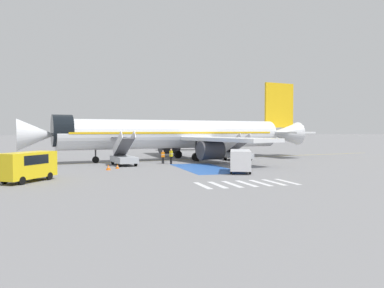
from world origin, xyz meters
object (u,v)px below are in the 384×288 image
airliner (181,134)px  traffic_cone_2 (108,167)px  boarding_stairs_forward (124,157)px  service_van_1 (240,159)px  ground_crew_0 (163,156)px  service_van_0 (28,164)px  fuel_tanker (181,142)px  traffic_cone_0 (117,166)px  boarding_stairs_aft (237,153)px  traffic_cone_1 (38,165)px  ground_crew_1 (171,155)px

airliner → traffic_cone_2: (-10.77, -10.91, -3.30)m
boarding_stairs_forward → airliner: bearing=25.5°
service_van_1 → ground_crew_0: service_van_1 is taller
service_van_0 → ground_crew_0: service_van_0 is taller
fuel_tanker → traffic_cone_0: (-16.63, -34.74, -1.45)m
service_van_1 → ground_crew_0: 12.78m
traffic_cone_0 → boarding_stairs_aft: bearing=20.3°
airliner → boarding_stairs_aft: size_ratio=7.69×
service_van_0 → service_van_1: size_ratio=0.97×
boarding_stairs_forward → service_van_0: bearing=-135.7°
fuel_tanker → service_van_1: 42.29m
airliner → traffic_cone_1: size_ratio=62.05×
boarding_stairs_aft → service_van_1: boarding_stairs_aft is taller
service_van_1 → ground_crew_0: size_ratio=3.16×
ground_crew_0 → ground_crew_1: bearing=134.5°
airliner → ground_crew_0: 6.90m
traffic_cone_2 → boarding_stairs_forward: bearing=66.6°
airliner → ground_crew_0: (-3.69, -5.20, -2.64)m
ground_crew_0 → traffic_cone_2: ground_crew_0 is taller
boarding_stairs_forward → ground_crew_1: 5.74m
traffic_cone_2 → airliner: bearing=45.4°
ground_crew_1 → traffic_cone_0: size_ratio=4.03×
airliner → service_van_0: 25.35m
airliner → service_van_0: airliner is taller
service_van_1 → ground_crew_0: (-5.19, 11.67, -0.36)m
service_van_1 → traffic_cone_2: service_van_1 is taller
boarding_stairs_forward → ground_crew_0: boarding_stairs_forward is taller
airliner → traffic_cone_0: 14.11m
airliner → traffic_cone_0: size_ratio=90.30×
ground_crew_0 → traffic_cone_2: 9.12m
airliner → fuel_tanker: size_ratio=4.18×
fuel_tanker → traffic_cone_2: fuel_tanker is taller
airliner → service_van_0: (-17.66, -18.06, -2.17)m
ground_crew_1 → traffic_cone_1: 15.10m
ground_crew_1 → service_van_0: bearing=-73.2°
ground_crew_0 → boarding_stairs_forward: bearing=8.4°
boarding_stairs_forward → traffic_cone_0: size_ratio=11.75×
ground_crew_0 → fuel_tanker: bearing=-109.1°
service_van_1 → traffic_cone_1: bearing=176.8°
service_van_1 → traffic_cone_0: 13.37m
boarding_stairs_forward → traffic_cone_0: (-1.12, -3.76, -0.77)m
airliner → traffic_cone_2: 15.68m
traffic_cone_1 → traffic_cone_0: bearing=-16.7°
ground_crew_0 → service_van_0: bearing=42.8°
traffic_cone_0 → traffic_cone_1: (-8.18, 2.45, 0.11)m
boarding_stairs_aft → traffic_cone_2: (-17.88, -7.48, -0.67)m
airliner → ground_crew_1: (-2.86, -6.05, -2.49)m
boarding_stairs_aft → service_van_0: (-24.77, -14.63, 0.45)m
airliner → traffic_cone_2: bearing=126.4°
boarding_stairs_forward → service_van_0: 15.16m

